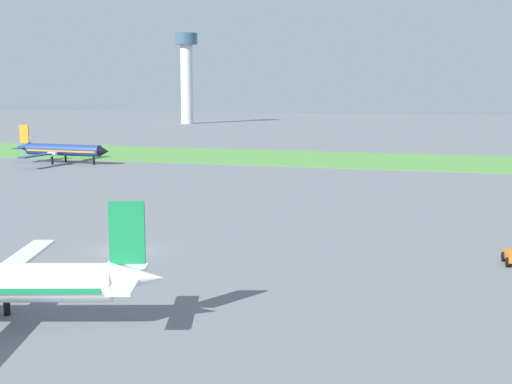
% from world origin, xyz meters
% --- Properties ---
extents(ground_plane, '(600.00, 600.00, 0.00)m').
position_xyz_m(ground_plane, '(0.00, 0.00, 0.00)').
color(ground_plane, slate).
extents(grass_taxiway_strip, '(360.00, 28.00, 0.08)m').
position_xyz_m(grass_taxiway_strip, '(0.00, 74.70, 0.04)').
color(grass_taxiway_strip, '#549342').
rests_on(grass_taxiway_strip, ground_plane).
extents(airplane_taxiing_turboprop, '(18.57, 21.69, 6.50)m').
position_xyz_m(airplane_taxiing_turboprop, '(-39.68, 54.70, 2.38)').
color(airplane_taxiing_turboprop, navy).
rests_on(airplane_taxiing_turboprop, ground_plane).
extents(control_tower, '(8.00, 8.00, 32.28)m').
position_xyz_m(control_tower, '(-68.54, 184.29, 19.28)').
color(control_tower, silver).
rests_on(control_tower, ground_plane).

